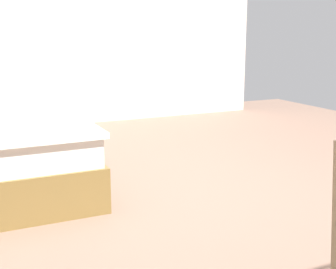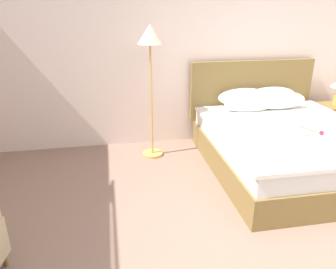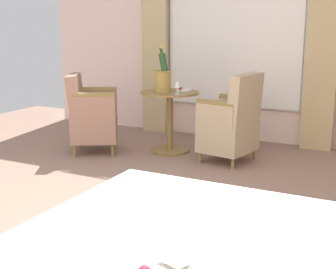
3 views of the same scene
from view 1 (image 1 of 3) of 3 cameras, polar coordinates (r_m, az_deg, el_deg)
name	(u,v)px [view 1 (image 1 of 3)]	position (r m, az deg, el deg)	size (l,w,h in m)	color
ground_plane	(181,206)	(3.41, 1.59, -8.73)	(8.11, 8.11, 0.00)	#8F705F
wall_far_side	(64,10)	(6.37, -12.56, 14.59)	(0.12, 5.57, 2.99)	#F2DBCB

